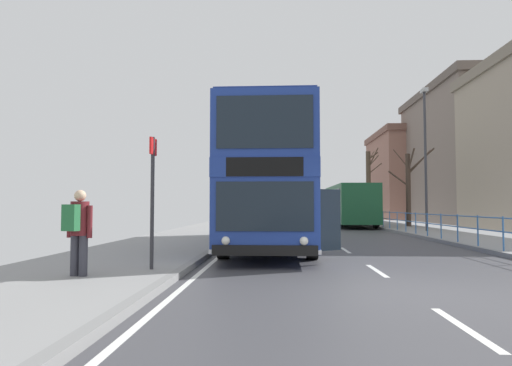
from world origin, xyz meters
TOP-DOWN VIEW (x-y plane):
  - ground at (-0.72, -0.00)m, footprint 15.80×140.00m
  - double_decker_bus_main at (-2.51, 8.16)m, footprint 3.28×11.39m
  - background_bus_far_lane at (2.92, 24.83)m, footprint 2.70×9.38m
  - pedestrian_railing_far_kerb at (4.45, 11.92)m, footprint 0.05×29.03m
  - pedestrian_with_backpack at (-6.03, 0.57)m, footprint 0.55×0.57m
  - bus_stop_sign_near at (-4.90, 1.60)m, footprint 0.08×0.44m
  - street_lamp_far_side at (5.79, 16.97)m, footprint 0.28×0.60m
  - bare_tree_far_00 at (6.36, 35.22)m, footprint 1.62×2.48m
  - bare_tree_far_01 at (6.50, 22.63)m, footprint 2.80×1.50m
  - background_building_00 at (16.80, 34.19)m, footprint 11.31×16.47m
  - background_building_02 at (14.30, 46.42)m, footprint 9.94×12.79m

SIDE VIEW (x-z plane):
  - ground at x=-0.72m, z-range -0.06..0.14m
  - pedestrian_railing_far_kerb at x=4.45m, z-range 0.31..1.33m
  - pedestrian_with_backpack at x=-6.03m, z-range 0.27..1.90m
  - background_bus_far_lane at x=2.92m, z-range 0.14..3.07m
  - bus_stop_sign_near at x=-4.90m, z-range 0.45..3.25m
  - double_decker_bus_main at x=-2.51m, z-range 0.11..4.43m
  - bare_tree_far_01 at x=6.50m, z-range 0.24..5.47m
  - bare_tree_far_00 at x=6.36m, z-range 0.09..7.04m
  - street_lamp_far_side at x=5.79m, z-range 0.75..8.52m
  - background_building_02 at x=14.30m, z-range 0.03..10.30m
  - background_building_00 at x=16.80m, z-range 0.03..12.40m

